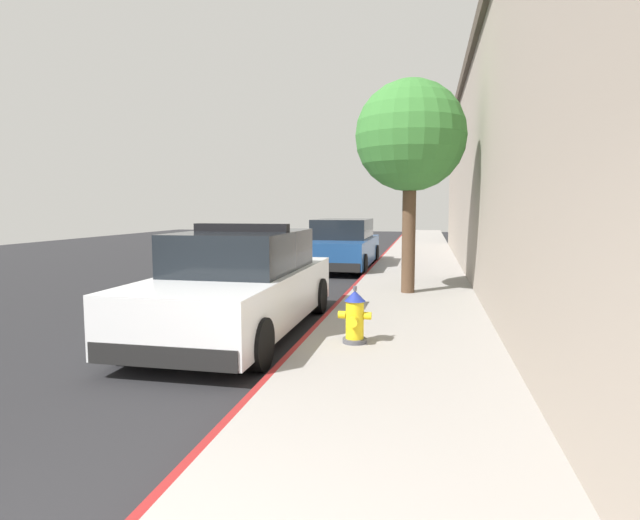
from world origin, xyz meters
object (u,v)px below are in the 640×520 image
object	(u,v)px
police_cruiser	(241,285)
fire_hydrant	(355,317)
parked_car_silver_ahead	(343,245)
street_tree	(410,137)

from	to	relation	value
police_cruiser	fire_hydrant	size ratio (longest dim) A/B	6.37
parked_car_silver_ahead	street_tree	xyz separation A→B (m)	(2.23, -5.03, 2.62)
parked_car_silver_ahead	street_tree	bearing A→B (deg)	-66.14
police_cruiser	parked_car_silver_ahead	xyz separation A→B (m)	(0.18, 8.54, -0.00)
parked_car_silver_ahead	fire_hydrant	size ratio (longest dim) A/B	6.37
police_cruiser	street_tree	size ratio (longest dim) A/B	1.10
parked_car_silver_ahead	street_tree	distance (m)	6.09
police_cruiser	street_tree	bearing A→B (deg)	55.56
police_cruiser	parked_car_silver_ahead	world-z (taller)	police_cruiser
parked_car_silver_ahead	fire_hydrant	bearing A→B (deg)	-79.69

